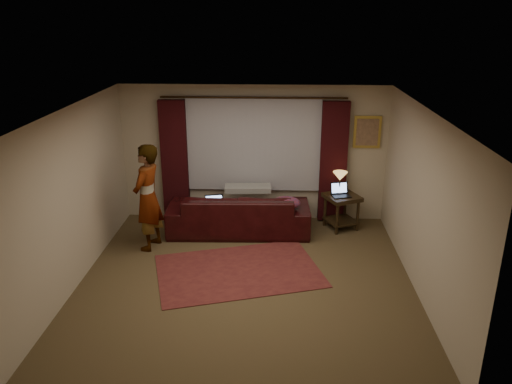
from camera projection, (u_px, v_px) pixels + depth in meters
floor at (246, 281)px, 7.57m from camera, size 5.00×5.00×0.01m
ceiling at (245, 110)px, 6.68m from camera, size 5.00×5.00×0.02m
wall_back at (254, 154)px, 9.47m from camera, size 5.00×0.02×2.60m
wall_front at (229, 294)px, 4.78m from camera, size 5.00×0.02×2.60m
wall_left at (73, 198)px, 7.23m from camera, size 0.02×5.00×2.60m
wall_right at (422, 204)px, 7.02m from camera, size 0.02×5.00×2.60m
sheer_curtain at (254, 144)px, 9.34m from camera, size 2.50×0.05×1.80m
drape_left at (175, 160)px, 9.47m from camera, size 0.50×0.14×2.30m
drape_right at (333, 162)px, 9.34m from camera, size 0.50×0.14×2.30m
curtain_rod at (253, 98)px, 9.00m from camera, size 0.04×0.04×3.40m
picture_frame at (367, 132)px, 9.20m from camera, size 0.50×0.04×0.60m
sofa at (239, 205)px, 9.09m from camera, size 2.60×1.19×1.04m
throw_blanket at (248, 174)px, 9.14m from camera, size 0.87×0.39×0.10m
clothing_pile at (286, 203)px, 8.88m from camera, size 0.60×0.52×0.22m
laptop_sofa at (215, 204)px, 8.83m from camera, size 0.40×0.42×0.24m
area_rug at (238, 271)px, 7.85m from camera, size 2.87×2.31×0.01m
end_table at (341, 212)px, 9.30m from camera, size 0.76×0.76×0.66m
tiffany_lamp at (340, 183)px, 9.17m from camera, size 0.33×0.33×0.43m
laptop_table at (341, 190)px, 9.09m from camera, size 0.40×0.42×0.24m
person at (148, 198)px, 8.34m from camera, size 0.65×0.65×1.83m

